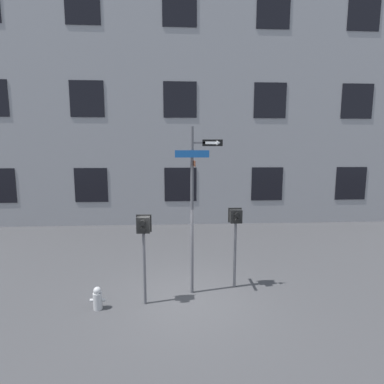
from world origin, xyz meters
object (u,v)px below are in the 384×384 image
Objects in this scene: pedestrian_signal_right at (236,225)px; street_sign_pole at (194,199)px; pedestrian_signal_left at (144,234)px; fire_hydrant at (98,299)px.

street_sign_pole is at bearing -167.57° from pedestrian_signal_right.
pedestrian_signal_right is (2.63, 0.84, -0.02)m from pedestrian_signal_left.
street_sign_pole is at bearing 22.11° from pedestrian_signal_left.
street_sign_pole reaches higher than pedestrian_signal_left.
pedestrian_signal_left is 4.02× the size of fire_hydrant.
street_sign_pole is 7.83× the size of fire_hydrant.
pedestrian_signal_right reaches higher than fire_hydrant.
street_sign_pole is 3.70m from fire_hydrant.
street_sign_pole is 1.71m from pedestrian_signal_left.
street_sign_pole is 1.96× the size of pedestrian_signal_right.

